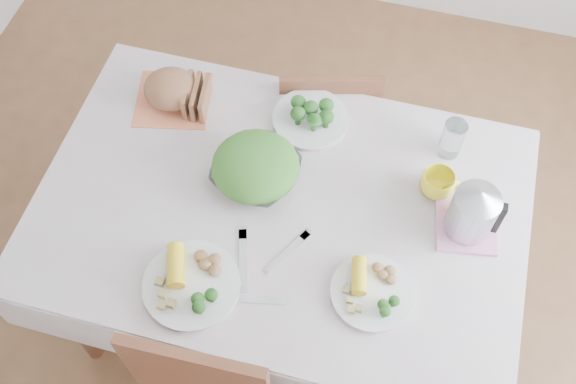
% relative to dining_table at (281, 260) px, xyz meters
% --- Properties ---
extents(floor, '(3.60, 3.60, 0.00)m').
position_rel_dining_table_xyz_m(floor, '(0.00, 0.00, -0.38)').
color(floor, brown).
rests_on(floor, ground).
extents(dining_table, '(1.40, 0.90, 0.75)m').
position_rel_dining_table_xyz_m(dining_table, '(0.00, 0.00, 0.00)').
color(dining_table, brown).
rests_on(dining_table, floor).
extents(tablecloth, '(1.50, 1.00, 0.01)m').
position_rel_dining_table_xyz_m(tablecloth, '(0.00, 0.00, 0.38)').
color(tablecloth, beige).
rests_on(tablecloth, dining_table).
extents(chair_far, '(0.46, 0.46, 0.83)m').
position_rel_dining_table_xyz_m(chair_far, '(0.00, 0.65, 0.09)').
color(chair_far, brown).
rests_on(chair_far, floor).
extents(salad_bowl, '(0.31, 0.31, 0.06)m').
position_rel_dining_table_xyz_m(salad_bowl, '(-0.10, 0.08, 0.42)').
color(salad_bowl, white).
rests_on(salad_bowl, tablecloth).
extents(dinner_plate_left, '(0.28, 0.28, 0.02)m').
position_rel_dining_table_xyz_m(dinner_plate_left, '(-0.17, -0.33, 0.40)').
color(dinner_plate_left, white).
rests_on(dinner_plate_left, tablecloth).
extents(dinner_plate_right, '(0.27, 0.27, 0.02)m').
position_rel_dining_table_xyz_m(dinner_plate_right, '(0.33, -0.21, 0.40)').
color(dinner_plate_right, white).
rests_on(dinner_plate_right, tablecloth).
extents(broccoli_plate, '(0.27, 0.27, 0.02)m').
position_rel_dining_table_xyz_m(broccoli_plate, '(0.01, 0.34, 0.40)').
color(broccoli_plate, beige).
rests_on(broccoli_plate, tablecloth).
extents(napkin, '(0.29, 0.29, 0.00)m').
position_rel_dining_table_xyz_m(napkin, '(-0.46, 0.31, 0.39)').
color(napkin, '#DB714B').
rests_on(napkin, tablecloth).
extents(bread_loaf, '(0.20, 0.19, 0.11)m').
position_rel_dining_table_xyz_m(bread_loaf, '(-0.46, 0.31, 0.45)').
color(bread_loaf, brown).
rests_on(bread_loaf, napkin).
extents(yellow_mug, '(0.14, 0.14, 0.09)m').
position_rel_dining_table_xyz_m(yellow_mug, '(0.45, 0.18, 0.43)').
color(yellow_mug, yellow).
rests_on(yellow_mug, tablecloth).
extents(glass_tumbler, '(0.08, 0.08, 0.14)m').
position_rel_dining_table_xyz_m(glass_tumbler, '(0.47, 0.34, 0.45)').
color(glass_tumbler, white).
rests_on(glass_tumbler, tablecloth).
extents(pink_tray, '(0.21, 0.21, 0.01)m').
position_rel_dining_table_xyz_m(pink_tray, '(0.56, 0.07, 0.40)').
color(pink_tray, pink).
rests_on(pink_tray, tablecloth).
extents(electric_kettle, '(0.18, 0.18, 0.19)m').
position_rel_dining_table_xyz_m(electric_kettle, '(0.56, 0.07, 0.51)').
color(electric_kettle, '#B2B5BA').
rests_on(electric_kettle, pink_tray).
extents(fork_left, '(0.09, 0.21, 0.00)m').
position_rel_dining_table_xyz_m(fork_left, '(-0.05, -0.21, 0.39)').
color(fork_left, silver).
rests_on(fork_left, tablecloth).
extents(fork_right, '(0.11, 0.17, 0.00)m').
position_rel_dining_table_xyz_m(fork_right, '(0.06, -0.15, 0.39)').
color(fork_right, silver).
rests_on(fork_right, tablecloth).
extents(knife, '(0.19, 0.06, 0.00)m').
position_rel_dining_table_xyz_m(knife, '(0.01, -0.32, 0.39)').
color(knife, silver).
rests_on(knife, tablecloth).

